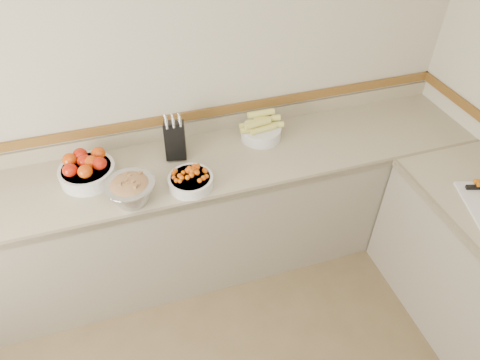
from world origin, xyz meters
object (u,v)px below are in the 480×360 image
object	(u,v)px
tomato_bowl	(87,170)
rhubarb_bowl	(131,190)
knife_block	(175,139)
cherry_tomato_bowl	(191,180)
corn_bowl	(261,130)

from	to	relation	value
tomato_bowl	rhubarb_bowl	world-z (taller)	rhubarb_bowl
knife_block	cherry_tomato_bowl	distance (m)	0.32
tomato_bowl	rhubarb_bowl	size ratio (longest dim) A/B	1.16
cherry_tomato_bowl	rhubarb_bowl	bearing A→B (deg)	-176.04
tomato_bowl	cherry_tomato_bowl	distance (m)	0.61
tomato_bowl	corn_bowl	xyz separation A→B (m)	(1.10, 0.08, -0.00)
knife_block	corn_bowl	size ratio (longest dim) A/B	1.04
cherry_tomato_bowl	knife_block	bearing A→B (deg)	94.47
knife_block	rhubarb_bowl	xyz separation A→B (m)	(-0.31, -0.33, -0.04)
corn_bowl	tomato_bowl	bearing A→B (deg)	-175.82
knife_block	corn_bowl	xyz separation A→B (m)	(0.56, 0.02, -0.06)
tomato_bowl	cherry_tomato_bowl	world-z (taller)	tomato_bowl
rhubarb_bowl	knife_block	bearing A→B (deg)	46.59
cherry_tomato_bowl	rhubarb_bowl	xyz separation A→B (m)	(-0.34, -0.02, 0.03)
knife_block	tomato_bowl	distance (m)	0.54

